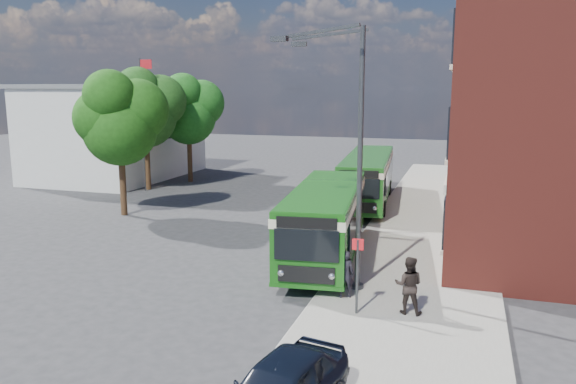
% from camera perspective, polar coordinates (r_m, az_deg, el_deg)
% --- Properties ---
extents(ground, '(120.00, 120.00, 0.00)m').
position_cam_1_polar(ground, '(23.28, -4.81, -7.08)').
color(ground, '#2C2C2F').
rests_on(ground, ground).
extents(pavement, '(6.00, 48.00, 0.15)m').
position_cam_1_polar(pavement, '(29.35, 14.15, -3.51)').
color(pavement, gray).
rests_on(pavement, ground).
extents(kerb_line, '(0.12, 48.00, 0.01)m').
position_cam_1_polar(kerb_line, '(29.69, 8.26, -3.28)').
color(kerb_line, beige).
rests_on(kerb_line, ground).
extents(white_building, '(9.40, 13.40, 7.30)m').
position_cam_1_polar(white_building, '(46.88, -16.98, 5.92)').
color(white_building, silver).
rests_on(white_building, ground).
extents(flagpole, '(0.95, 0.10, 9.00)m').
position_cam_1_polar(flagpole, '(39.59, -14.52, 7.14)').
color(flagpole, '#383A3D').
rests_on(flagpole, ground).
extents(street_lamp, '(2.96, 2.38, 9.00)m').
position_cam_1_polar(street_lamp, '(18.98, 6.25, 3.72)').
color(street_lamp, '#383A3D').
rests_on(street_lamp, ground).
extents(bus_stop_sign, '(0.35, 0.08, 2.52)m').
position_cam_1_polar(bus_stop_sign, '(17.44, 7.06, -7.97)').
color(bus_stop_sign, '#383A3D').
rests_on(bus_stop_sign, ground).
extents(bus_front, '(3.65, 10.14, 3.02)m').
position_cam_1_polar(bus_front, '(23.16, 3.85, -2.46)').
color(bus_front, '#155312').
rests_on(bus_front, ground).
extents(bus_rear, '(3.59, 12.08, 3.02)m').
position_cam_1_polar(bus_rear, '(34.85, 8.12, 1.83)').
color(bus_rear, '#195118').
rests_on(bus_rear, ground).
extents(pedestrian_a, '(0.68, 0.56, 1.61)m').
position_cam_1_polar(pedestrian_a, '(18.85, 5.83, -8.29)').
color(pedestrian_a, black).
rests_on(pedestrian_a, pavement).
extents(pedestrian_b, '(0.88, 0.69, 1.81)m').
position_cam_1_polar(pedestrian_b, '(17.85, 12.16, -9.23)').
color(pedestrian_b, black).
rests_on(pedestrian_b, pavement).
extents(tree_left, '(4.75, 4.52, 8.02)m').
position_cam_1_polar(tree_left, '(32.16, -16.73, 7.24)').
color(tree_left, '#342313').
rests_on(tree_left, ground).
extents(tree_mid, '(5.01, 4.76, 8.46)m').
position_cam_1_polar(tree_mid, '(40.17, -14.29, 8.34)').
color(tree_mid, '#342313').
rests_on(tree_mid, ground).
extents(tree_right, '(4.82, 4.59, 8.14)m').
position_cam_1_polar(tree_right, '(43.00, -10.06, 8.33)').
color(tree_right, '#342313').
rests_on(tree_right, ground).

